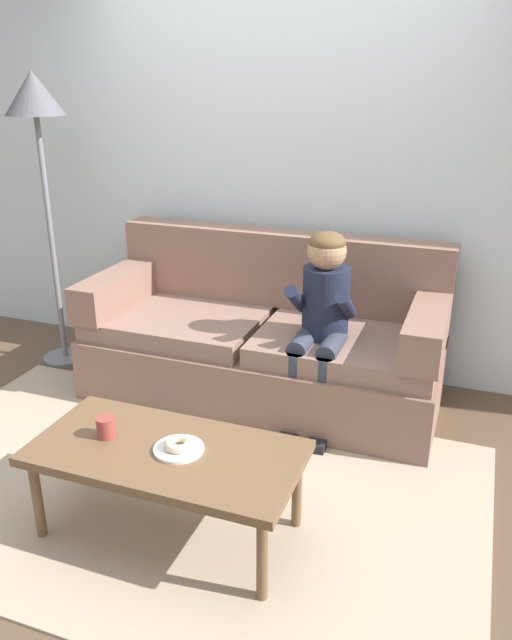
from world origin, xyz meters
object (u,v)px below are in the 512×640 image
at_px(donut, 179,444).
at_px(floor_lamp, 37,122).
at_px(couch, 265,342).
at_px(person_child, 322,312).
at_px(toy_controller, 145,433).
at_px(mug, 106,427).
at_px(coffee_table, 166,457).

bearing_deg(donut, floor_lamp, 140.03).
relative_size(couch, floor_lamp, 1.11).
height_order(couch, person_child, person_child).
height_order(donut, toy_controller, donut).
bearing_deg(couch, toy_controller, -121.77).
xyz_separation_m(person_child, toy_controller, (-0.85, -0.52, -0.65)).
distance_m(donut, mug, 0.34).
distance_m(couch, mug, 1.39).
height_order(person_child, floor_lamp, floor_lamp).
height_order(donut, mug, mug).
xyz_separation_m(coffee_table, toy_controller, (-0.50, 0.64, -0.36)).
bearing_deg(toy_controller, person_child, 17.35).
bearing_deg(couch, donut, -85.63).
height_order(couch, mug, couch).
xyz_separation_m(coffee_table, donut, (0.06, 0.01, 0.07)).
bearing_deg(toy_controller, donut, -62.73).
bearing_deg(couch, coffee_table, -88.03).
distance_m(coffee_table, floor_lamp, 2.37).
relative_size(mug, toy_controller, 0.40).
distance_m(couch, person_child, 0.56).
bearing_deg(person_child, coffee_table, -107.00).
bearing_deg(donut, coffee_table, -172.42).
height_order(coffee_table, toy_controller, coffee_table).
bearing_deg(mug, coffee_table, 0.51).
bearing_deg(mug, donut, 1.70).
xyz_separation_m(mug, toy_controller, (-0.21, 0.64, -0.44)).
distance_m(mug, floor_lamp, 2.15).
height_order(coffee_table, mug, mug).
distance_m(coffee_table, donut, 0.09).
distance_m(coffee_table, person_child, 1.24).
height_order(couch, coffee_table, couch).
relative_size(coffee_table, floor_lamp, 0.60).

